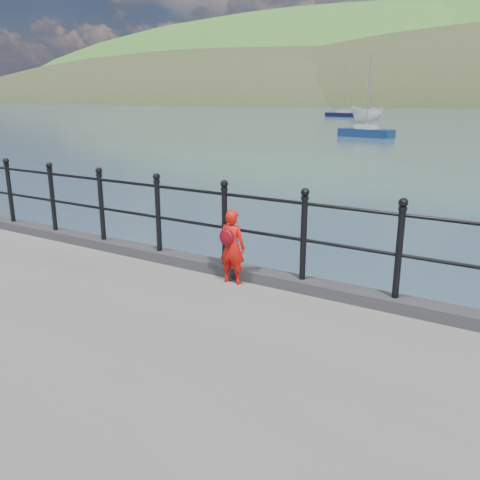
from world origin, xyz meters
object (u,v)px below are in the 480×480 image
Objects in this scene: railing at (190,212)px; sailboat_port at (366,133)px; child at (232,246)px; sailboat_left at (343,115)px; launch_white at (367,114)px.

sailboat_port reaches higher than railing.
railing is 0.97m from child.
railing is 84.38m from sailboat_left.
sailboat_port is (-9.86, 38.18, -1.48)m from railing.
launch_white reaches higher than child.
sailboat_port is at bearing 104.48° from railing.
railing is at bearing -64.18° from sailboat_port.
railing is 3.30× the size of launch_white.
child is 0.14× the size of sailboat_port.
launch_white is at bearing -78.27° from child.
sailboat_port reaches higher than launch_white.
sailboat_port is (8.00, -24.61, -0.72)m from launch_white.
sailboat_left is at bearing -75.22° from child.
sailboat_left is (-9.75, 16.94, -0.72)m from launch_white.
sailboat_port is at bearing -42.17° from launch_white.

